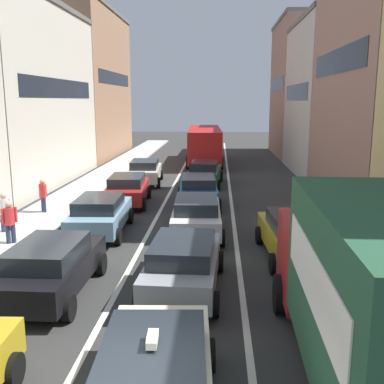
% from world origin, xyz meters
% --- Properties ---
extents(sidewalk_left, '(2.60, 64.00, 0.14)m').
position_xyz_m(sidewalk_left, '(-6.70, 20.00, 0.07)').
color(sidewalk_left, '#B4B4B4').
rests_on(sidewalk_left, ground).
extents(lane_stripe_left, '(0.16, 60.00, 0.01)m').
position_xyz_m(lane_stripe_left, '(-1.70, 20.00, 0.01)').
color(lane_stripe_left, silver).
rests_on(lane_stripe_left, ground).
extents(lane_stripe_right, '(0.16, 60.00, 0.01)m').
position_xyz_m(lane_stripe_right, '(1.70, 20.00, 0.01)').
color(lane_stripe_right, silver).
rests_on(lane_stripe_right, ground).
extents(building_row_left, '(7.20, 43.90, 13.36)m').
position_xyz_m(building_row_left, '(-12.00, 21.92, 6.29)').
color(building_row_left, beige).
rests_on(building_row_left, ground).
extents(building_row_right, '(7.20, 43.90, 12.81)m').
position_xyz_m(building_row_right, '(9.90, 22.77, 5.75)').
color(building_row_right, '#936B5B').
rests_on(building_row_right, ground).
extents(removalist_box_truck, '(2.85, 7.76, 3.58)m').
position_xyz_m(removalist_box_truck, '(3.70, 2.16, 1.97)').
color(removalist_box_truck, '#A51E1E').
rests_on(removalist_box_truck, ground).
extents(taxi_centre_lane_front, '(2.25, 4.39, 1.66)m').
position_xyz_m(taxi_centre_lane_front, '(0.05, 1.04, 0.80)').
color(taxi_centre_lane_front, beige).
rests_on(taxi_centre_lane_front, ground).
extents(sedan_centre_lane_second, '(2.21, 4.37, 1.49)m').
position_xyz_m(sedan_centre_lane_second, '(0.11, 6.28, 0.80)').
color(sedan_centre_lane_second, gray).
rests_on(sedan_centre_lane_second, ground).
extents(wagon_left_lane_second, '(2.09, 4.31, 1.49)m').
position_xyz_m(wagon_left_lane_second, '(-3.38, 5.83, 0.80)').
color(wagon_left_lane_second, black).
rests_on(wagon_left_lane_second, ground).
extents(hatchback_centre_lane_third, '(2.18, 4.36, 1.49)m').
position_xyz_m(hatchback_centre_lane_third, '(0.20, 11.55, 0.80)').
color(hatchback_centre_lane_third, silver).
rests_on(hatchback_centre_lane_third, ground).
extents(sedan_left_lane_third, '(2.21, 4.37, 1.49)m').
position_xyz_m(sedan_left_lane_third, '(-3.54, 11.49, 0.80)').
color(sedan_left_lane_third, '#759EB7').
rests_on(sedan_left_lane_third, ground).
extents(coupe_centre_lane_fourth, '(2.29, 4.41, 1.49)m').
position_xyz_m(coupe_centre_lane_fourth, '(0.04, 16.57, 0.80)').
color(coupe_centre_lane_fourth, '#194C8C').
rests_on(coupe_centre_lane_fourth, ground).
extents(sedan_left_lane_fourth, '(2.30, 4.41, 1.49)m').
position_xyz_m(sedan_left_lane_fourth, '(-3.49, 16.55, 0.80)').
color(sedan_left_lane_fourth, '#A51E1E').
rests_on(sedan_left_lane_fourth, ground).
extents(sedan_centre_lane_fifth, '(2.27, 4.40, 1.49)m').
position_xyz_m(sedan_centre_lane_fifth, '(0.19, 21.91, 0.80)').
color(sedan_centre_lane_fifth, '#19592D').
rests_on(sedan_centre_lane_fifth, ground).
extents(sedan_left_lane_fifth, '(2.29, 4.41, 1.49)m').
position_xyz_m(sedan_left_lane_fifth, '(-3.55, 22.28, 0.80)').
color(sedan_left_lane_fifth, beige).
rests_on(sedan_left_lane_fifth, ground).
extents(sedan_right_lane_behind_truck, '(2.28, 4.40, 1.49)m').
position_xyz_m(sedan_right_lane_behind_truck, '(3.54, 9.13, 0.80)').
color(sedan_right_lane_behind_truck, '#B29319').
rests_on(sedan_right_lane_behind_truck, ground).
extents(bus_mid_queue_primary, '(3.09, 10.59, 2.90)m').
position_xyz_m(bus_mid_queue_primary, '(-0.14, 31.67, 1.76)').
color(bus_mid_queue_primary, '#B21919').
rests_on(bus_mid_queue_primary, ground).
extents(pedestrian_near_kerb, '(0.39, 0.43, 1.66)m').
position_xyz_m(pedestrian_near_kerb, '(-6.89, 14.27, 0.95)').
color(pedestrian_near_kerb, '#262D47').
rests_on(pedestrian_near_kerb, ground).
extents(pedestrian_mid_sidewalk, '(0.45, 0.37, 1.66)m').
position_xyz_m(pedestrian_mid_sidewalk, '(-6.31, 9.71, 0.95)').
color(pedestrian_mid_sidewalk, '#262D47').
rests_on(pedestrian_mid_sidewalk, ground).
extents(pedestrian_far_sidewalk, '(0.44, 0.38, 1.66)m').
position_xyz_m(pedestrian_far_sidewalk, '(-7.17, 11.10, 0.95)').
color(pedestrian_far_sidewalk, '#262D47').
rests_on(pedestrian_far_sidewalk, ground).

